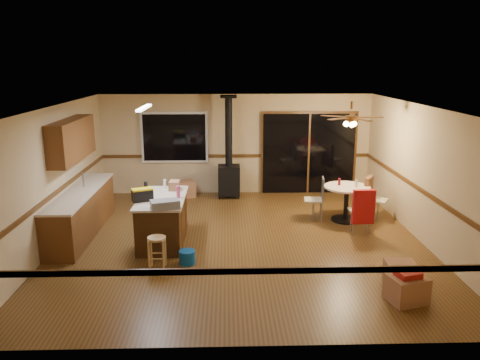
{
  "coord_description": "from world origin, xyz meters",
  "views": [
    {
      "loc": [
        -0.27,
        -8.57,
        3.4
      ],
      "look_at": [
        0.0,
        0.3,
        1.15
      ],
      "focal_mm": 35.0,
      "sensor_mm": 36.0,
      "label": 1
    }
  ],
  "objects_px": {
    "toolbox_grey": "(165,204)",
    "chair_right": "(369,192)",
    "blue_bucket": "(187,257)",
    "chair_near": "(363,207)",
    "box_corner_b": "(400,273)",
    "toolbox_black": "(142,195)",
    "chair_left": "(319,194)",
    "dining_table": "(346,197)",
    "kitchen_island": "(163,219)",
    "box_under_window": "(184,189)",
    "wood_stove": "(229,170)",
    "bar_stool": "(157,253)",
    "box_corner_a": "(407,289)"
  },
  "relations": [
    {
      "from": "toolbox_black",
      "to": "chair_left",
      "type": "relative_size",
      "value": 0.72
    },
    {
      "from": "toolbox_grey",
      "to": "kitchen_island",
      "type": "bearing_deg",
      "value": 102.26
    },
    {
      "from": "bar_stool",
      "to": "dining_table",
      "type": "bearing_deg",
      "value": 31.78
    },
    {
      "from": "dining_table",
      "to": "chair_left",
      "type": "xyz_separation_m",
      "value": [
        -0.6,
        0.09,
        0.05
      ]
    },
    {
      "from": "blue_bucket",
      "to": "chair_right",
      "type": "height_order",
      "value": "chair_right"
    },
    {
      "from": "kitchen_island",
      "to": "chair_near",
      "type": "height_order",
      "value": "chair_near"
    },
    {
      "from": "wood_stove",
      "to": "chair_near",
      "type": "bearing_deg",
      "value": -46.51
    },
    {
      "from": "toolbox_black",
      "to": "blue_bucket",
      "type": "height_order",
      "value": "toolbox_black"
    },
    {
      "from": "toolbox_black",
      "to": "box_under_window",
      "type": "xyz_separation_m",
      "value": [
        0.46,
        3.33,
        -0.8
      ]
    },
    {
      "from": "wood_stove",
      "to": "box_under_window",
      "type": "bearing_deg",
      "value": 177.53
    },
    {
      "from": "toolbox_grey",
      "to": "chair_left",
      "type": "height_order",
      "value": "toolbox_grey"
    },
    {
      "from": "dining_table",
      "to": "chair_near",
      "type": "relative_size",
      "value": 1.41
    },
    {
      "from": "kitchen_island",
      "to": "chair_near",
      "type": "relative_size",
      "value": 2.4
    },
    {
      "from": "dining_table",
      "to": "box_corner_b",
      "type": "height_order",
      "value": "dining_table"
    },
    {
      "from": "wood_stove",
      "to": "dining_table",
      "type": "relative_size",
      "value": 2.55
    },
    {
      "from": "toolbox_grey",
      "to": "box_corner_a",
      "type": "relative_size",
      "value": 0.96
    },
    {
      "from": "chair_left",
      "to": "chair_right",
      "type": "relative_size",
      "value": 0.74
    },
    {
      "from": "chair_near",
      "to": "box_corner_b",
      "type": "distance_m",
      "value": 2.21
    },
    {
      "from": "kitchen_island",
      "to": "toolbox_black",
      "type": "height_order",
      "value": "toolbox_black"
    },
    {
      "from": "wood_stove",
      "to": "box_corner_b",
      "type": "bearing_deg",
      "value": -62.0
    },
    {
      "from": "chair_near",
      "to": "chair_right",
      "type": "xyz_separation_m",
      "value": [
        0.44,
        1.02,
        0.0
      ]
    },
    {
      "from": "toolbox_black",
      "to": "box_under_window",
      "type": "relative_size",
      "value": 0.72
    },
    {
      "from": "blue_bucket",
      "to": "chair_left",
      "type": "bearing_deg",
      "value": 39.82
    },
    {
      "from": "toolbox_black",
      "to": "kitchen_island",
      "type": "bearing_deg",
      "value": 35.33
    },
    {
      "from": "chair_right",
      "to": "box_corner_b",
      "type": "bearing_deg",
      "value": -97.99
    },
    {
      "from": "dining_table",
      "to": "blue_bucket",
      "type": "bearing_deg",
      "value": -146.67
    },
    {
      "from": "toolbox_grey",
      "to": "wood_stove",
      "type": "bearing_deg",
      "value": 73.13
    },
    {
      "from": "box_under_window",
      "to": "box_corner_b",
      "type": "xyz_separation_m",
      "value": [
        3.8,
        -5.02,
        -0.02
      ]
    },
    {
      "from": "box_corner_b",
      "to": "toolbox_black",
      "type": "bearing_deg",
      "value": 158.35
    },
    {
      "from": "dining_table",
      "to": "box_corner_a",
      "type": "distance_m",
      "value": 3.6
    },
    {
      "from": "toolbox_black",
      "to": "box_corner_b",
      "type": "distance_m",
      "value": 4.66
    },
    {
      "from": "bar_stool",
      "to": "chair_left",
      "type": "bearing_deg",
      "value": 37.29
    },
    {
      "from": "toolbox_grey",
      "to": "chair_near",
      "type": "bearing_deg",
      "value": 14.36
    },
    {
      "from": "toolbox_black",
      "to": "box_corner_a",
      "type": "bearing_deg",
      "value": -28.1
    },
    {
      "from": "kitchen_island",
      "to": "chair_right",
      "type": "bearing_deg",
      "value": 16.21
    },
    {
      "from": "bar_stool",
      "to": "box_corner_a",
      "type": "bearing_deg",
      "value": -18.11
    },
    {
      "from": "wood_stove",
      "to": "chair_right",
      "type": "relative_size",
      "value": 3.6
    },
    {
      "from": "wood_stove",
      "to": "chair_right",
      "type": "bearing_deg",
      "value": -29.85
    },
    {
      "from": "toolbox_grey",
      "to": "chair_right",
      "type": "relative_size",
      "value": 0.71
    },
    {
      "from": "toolbox_black",
      "to": "chair_near",
      "type": "xyz_separation_m",
      "value": [
        4.27,
        0.48,
        -0.41
      ]
    },
    {
      "from": "kitchen_island",
      "to": "box_under_window",
      "type": "xyz_separation_m",
      "value": [
        0.14,
        3.1,
        -0.25
      ]
    },
    {
      "from": "chair_left",
      "to": "box_corner_b",
      "type": "bearing_deg",
      "value": -77.63
    },
    {
      "from": "toolbox_grey",
      "to": "chair_right",
      "type": "xyz_separation_m",
      "value": [
        4.23,
        2.0,
        -0.38
      ]
    },
    {
      "from": "toolbox_grey",
      "to": "bar_stool",
      "type": "height_order",
      "value": "toolbox_grey"
    },
    {
      "from": "chair_near",
      "to": "box_corner_a",
      "type": "xyz_separation_m",
      "value": [
        -0.11,
        -2.7,
        -0.4
      ]
    },
    {
      "from": "dining_table",
      "to": "box_corner_b",
      "type": "xyz_separation_m",
      "value": [
        0.09,
        -3.05,
        -0.35
      ]
    },
    {
      "from": "toolbox_grey",
      "to": "blue_bucket",
      "type": "distance_m",
      "value": 0.99
    },
    {
      "from": "blue_bucket",
      "to": "box_corner_a",
      "type": "relative_size",
      "value": 0.55
    },
    {
      "from": "blue_bucket",
      "to": "chair_near",
      "type": "bearing_deg",
      "value": 20.72
    },
    {
      "from": "bar_stool",
      "to": "box_under_window",
      "type": "xyz_separation_m",
      "value": [
        0.08,
        4.31,
        -0.07
      ]
    }
  ]
}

